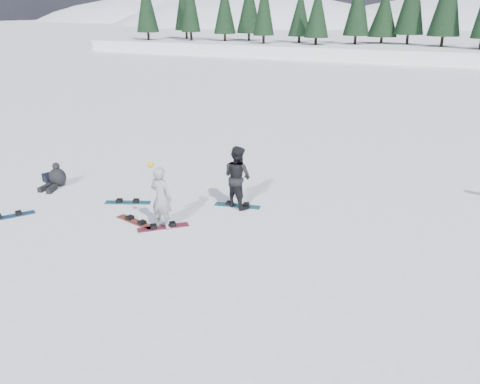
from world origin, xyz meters
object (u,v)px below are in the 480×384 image
at_px(snowboarder_man, 237,177).
at_px(seated_rider, 56,178).
at_px(snowboard_loose_c, 128,203).
at_px(snowboard_loose_b, 136,222).
at_px(snowboard_loose_a, 9,217).
at_px(snowboarder_woman, 161,198).
at_px(gear_bag, 48,178).

relative_size(snowboarder_man, seated_rider, 1.80).
bearing_deg(snowboard_loose_c, seated_rider, 153.68).
distance_m(snowboard_loose_c, snowboard_loose_b, 1.62).
distance_m(snowboarder_man, snowboard_loose_a, 7.19).
bearing_deg(snowboard_loose_a, snowboarder_woman, -39.13).
bearing_deg(snowboard_loose_c, gear_bag, 150.49).
bearing_deg(snowboarder_woman, snowboard_loose_a, 18.36).
xyz_separation_m(seated_rider, snowboard_loose_a, (0.60, -2.63, -0.33)).
bearing_deg(seated_rider, snowboard_loose_b, -29.92).
bearing_deg(snowboard_loose_a, snowboarder_man, -23.42).
distance_m(seated_rider, snowboard_loose_a, 2.72).
bearing_deg(snowboard_loose_c, snowboarder_woman, -50.80).
relative_size(snowboarder_woman, snowboard_loose_b, 1.36).
distance_m(snowboarder_woman, snowboarder_man, 2.72).
distance_m(seated_rider, snowboard_loose_b, 4.60).
bearing_deg(gear_bag, snowboarder_man, 6.59).
height_order(seated_rider, snowboard_loose_c, seated_rider).
relative_size(seated_rider, snowboard_loose_a, 0.75).
height_order(snowboarder_woman, snowboard_loose_b, snowboarder_woman).
relative_size(snowboarder_man, snowboard_loose_b, 1.35).
relative_size(snowboarder_man, snowboard_loose_a, 1.35).
bearing_deg(snowboarder_man, snowboard_loose_b, 66.77).
bearing_deg(snowboard_loose_c, snowboard_loose_b, -67.64).
xyz_separation_m(gear_bag, snowboard_loose_a, (1.30, -2.89, -0.14)).
xyz_separation_m(seated_rider, gear_bag, (-0.70, 0.26, -0.20)).
height_order(seated_rider, snowboard_loose_b, seated_rider).
bearing_deg(snowboard_loose_a, seated_rider, 47.80).
xyz_separation_m(seated_rider, snowboard_loose_c, (3.24, -0.17, -0.33)).
xyz_separation_m(snowboarder_woman, snowboard_loose_b, (-0.95, -0.03, -0.94)).
relative_size(snowboarder_woman, gear_bag, 4.54).
distance_m(snowboarder_woman, seated_rider, 5.54).
height_order(snowboarder_man, gear_bag, snowboarder_man).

